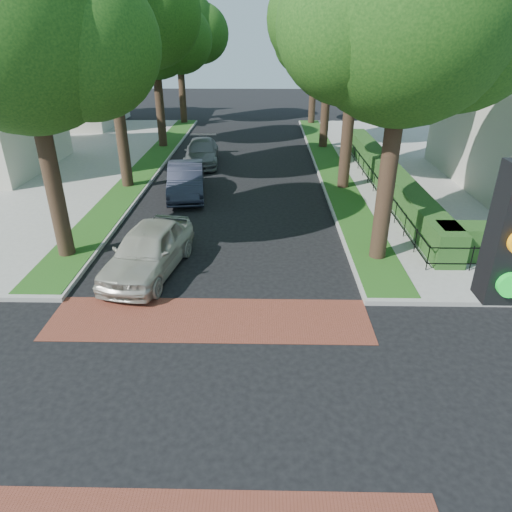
% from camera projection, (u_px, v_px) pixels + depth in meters
% --- Properties ---
extents(ground, '(120.00, 120.00, 0.00)m').
position_uv_depth(ground, '(193.00, 403.00, 9.95)').
color(ground, black).
rests_on(ground, ground).
extents(crosswalk_far, '(9.00, 2.20, 0.01)m').
position_uv_depth(crosswalk_far, '(210.00, 319.00, 12.82)').
color(crosswalk_far, brown).
rests_on(crosswalk_far, ground).
extents(grass_strip_ne, '(1.60, 29.80, 0.02)m').
position_uv_depth(grass_strip_ne, '(330.00, 165.00, 26.90)').
color(grass_strip_ne, '#194F16').
rests_on(grass_strip_ne, sidewalk_ne).
extents(grass_strip_nw, '(1.60, 29.80, 0.02)m').
position_uv_depth(grass_strip_nw, '(148.00, 164.00, 27.09)').
color(grass_strip_nw, '#194F16').
rests_on(grass_strip_nw, sidewalk_nw).
extents(tree_right_near, '(7.75, 6.67, 10.66)m').
position_uv_depth(tree_right_near, '(410.00, 17.00, 12.96)').
color(tree_right_near, black).
rests_on(tree_right_near, sidewalk_ne).
extents(tree_right_mid, '(8.25, 7.09, 11.22)m').
position_uv_depth(tree_right_mid, '(359.00, 13.00, 19.97)').
color(tree_right_mid, black).
rests_on(tree_right_mid, sidewalk_ne).
extents(tree_right_far, '(7.25, 6.23, 9.74)m').
position_uv_depth(tree_right_far, '(331.00, 37.00, 28.49)').
color(tree_right_far, black).
rests_on(tree_right_far, sidewalk_ne).
extents(tree_right_back, '(7.50, 6.45, 10.20)m').
position_uv_depth(tree_right_back, '(317.00, 31.00, 36.40)').
color(tree_right_back, black).
rests_on(tree_right_back, sidewalk_ne).
extents(tree_left_near, '(7.50, 6.45, 10.20)m').
position_uv_depth(tree_left_near, '(29.00, 32.00, 13.30)').
color(tree_left_near, black).
rests_on(tree_left_near, sidewalk_nw).
extents(tree_left_mid, '(8.00, 6.88, 11.48)m').
position_uv_depth(tree_left_mid, '(109.00, 4.00, 20.00)').
color(tree_left_mid, black).
rests_on(tree_left_mid, sidewalk_nw).
extents(tree_left_far, '(7.00, 6.02, 9.86)m').
position_uv_depth(tree_left_far, '(156.00, 34.00, 28.58)').
color(tree_left_far, black).
rests_on(tree_left_far, sidewalk_nw).
extents(tree_left_back, '(7.75, 6.66, 10.44)m').
position_uv_depth(tree_left_back, '(180.00, 29.00, 36.53)').
color(tree_left_back, black).
rests_on(tree_left_back, sidewalk_nw).
extents(hedge_main_road, '(1.00, 18.00, 1.20)m').
position_uv_depth(hedge_main_road, '(387.00, 175.00, 22.93)').
color(hedge_main_road, '#164017').
rests_on(hedge_main_road, sidewalk_ne).
extents(fence_main_road, '(0.06, 18.00, 0.90)m').
position_uv_depth(fence_main_road, '(371.00, 178.00, 23.01)').
color(fence_main_road, black).
rests_on(fence_main_road, sidewalk_ne).
extents(house_left_far, '(10.00, 9.00, 10.14)m').
position_uv_depth(house_left_far, '(54.00, 62.00, 36.65)').
color(house_left_far, beige).
rests_on(house_left_far, sidewalk_nw).
extents(parked_car_front, '(2.70, 5.01, 1.62)m').
position_uv_depth(parked_car_front, '(148.00, 250.00, 15.01)').
color(parked_car_front, '#AFAD9E').
rests_on(parked_car_front, ground).
extents(parked_car_middle, '(2.28, 4.95, 1.57)m').
position_uv_depth(parked_car_middle, '(186.00, 180.00, 22.11)').
color(parked_car_middle, '#222433').
rests_on(parked_car_middle, ground).
extents(parked_car_rear, '(2.32, 4.98, 1.41)m').
position_uv_depth(parked_car_rear, '(202.00, 152.00, 27.52)').
color(parked_car_rear, slate).
rests_on(parked_car_rear, ground).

